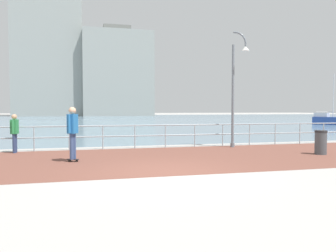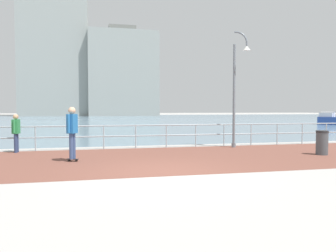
{
  "view_description": "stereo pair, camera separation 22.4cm",
  "coord_description": "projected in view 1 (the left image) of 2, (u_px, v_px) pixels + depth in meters",
  "views": [
    {
      "loc": [
        -2.11,
        -8.79,
        1.73
      ],
      "look_at": [
        0.95,
        3.46,
        1.1
      ],
      "focal_mm": 35.36,
      "sensor_mm": 36.0,
      "label": 1
    },
    {
      "loc": [
        -1.89,
        -8.84,
        1.73
      ],
      "look_at": [
        0.95,
        3.46,
        1.1
      ],
      "focal_mm": 35.36,
      "sensor_mm": 36.0,
      "label": 2
    }
  ],
  "objects": [
    {
      "name": "brick_paving",
      "position": [
        148.0,
        159.0,
        11.63
      ],
      "size": [
        28.0,
        6.35,
        0.01
      ],
      "primitive_type": "cube",
      "color": "brown",
      "rests_on": "ground"
    },
    {
      "name": "ground",
      "position": [
        101.0,
        121.0,
        47.88
      ],
      "size": [
        220.0,
        220.0,
        0.0
      ],
      "primitive_type": "plane",
      "color": "#ADAAA5"
    },
    {
      "name": "bystander",
      "position": [
        15.0,
        130.0,
        13.15
      ],
      "size": [
        0.27,
        0.56,
        1.55
      ],
      "color": "navy",
      "rests_on": "ground"
    },
    {
      "name": "sailboat_gray",
      "position": [
        331.0,
        120.0,
        37.36
      ],
      "size": [
        3.29,
        4.13,
        5.76
      ],
      "color": "#284799",
      "rests_on": "ground"
    },
    {
      "name": "waterfront_railing",
      "position": [
        135.0,
        132.0,
        14.67
      ],
      "size": [
        25.25,
        0.06,
        1.05
      ],
      "color": "#9EADB7",
      "rests_on": "ground"
    },
    {
      "name": "harbor_water",
      "position": [
        98.0,
        119.0,
        58.32
      ],
      "size": [
        180.0,
        88.0,
        0.0
      ],
      "primitive_type": "cube",
      "color": "#6B899E",
      "rests_on": "ground"
    },
    {
      "name": "tower_concrete",
      "position": [
        117.0,
        75.0,
        90.03
      ],
      "size": [
        18.0,
        14.47,
        24.05
      ],
      "color": "#939993",
      "rests_on": "ground"
    },
    {
      "name": "skateboarder",
      "position": [
        73.0,
        129.0,
        10.9
      ],
      "size": [
        0.41,
        0.54,
        1.82
      ],
      "color": "black",
      "rests_on": "ground"
    },
    {
      "name": "trash_bin",
      "position": [
        321.0,
        142.0,
        12.71
      ],
      "size": [
        0.46,
        0.46,
        0.93
      ],
      "color": "#474C51",
      "rests_on": "ground"
    },
    {
      "name": "tower_slate",
      "position": [
        50.0,
        48.0,
        89.09
      ],
      "size": [
        17.07,
        16.76,
        38.0
      ],
      "color": "#939993",
      "rests_on": "ground"
    },
    {
      "name": "lamppost",
      "position": [
        237.0,
        83.0,
        14.99
      ],
      "size": [
        0.72,
        0.59,
        5.26
      ],
      "color": "slate",
      "rests_on": "ground"
    }
  ]
}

